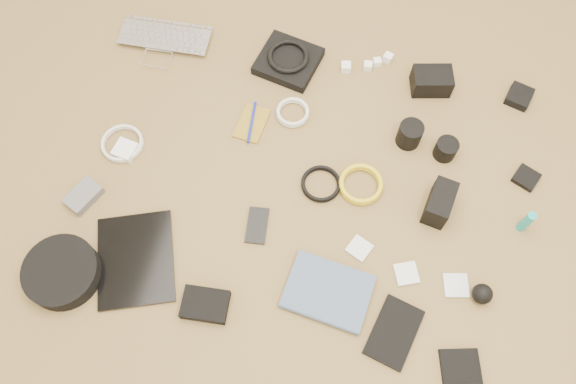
% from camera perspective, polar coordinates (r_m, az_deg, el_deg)
% --- Properties ---
extents(laptop, '(0.33, 0.24, 0.02)m').
position_cam_1_polar(laptop, '(2.03, -12.70, 14.16)').
color(laptop, '#B9B9BE').
rests_on(laptop, ground).
extents(headphone_pouch, '(0.22, 0.22, 0.03)m').
position_cam_1_polar(headphone_pouch, '(1.94, 0.03, 13.15)').
color(headphone_pouch, black).
rests_on(headphone_pouch, ground).
extents(headphones, '(0.15, 0.15, 0.02)m').
position_cam_1_polar(headphones, '(1.92, 0.03, 13.63)').
color(headphones, black).
rests_on(headphones, headphone_pouch).
extents(charger_a, '(0.04, 0.04, 0.03)m').
position_cam_1_polar(charger_a, '(1.94, 5.90, 12.49)').
color(charger_a, white).
rests_on(charger_a, ground).
extents(charger_b, '(0.03, 0.03, 0.02)m').
position_cam_1_polar(charger_b, '(1.97, 9.04, 12.90)').
color(charger_b, white).
rests_on(charger_b, ground).
extents(charger_c, '(0.04, 0.04, 0.03)m').
position_cam_1_polar(charger_c, '(1.99, 10.12, 13.28)').
color(charger_c, white).
rests_on(charger_c, ground).
extents(charger_d, '(0.03, 0.03, 0.03)m').
position_cam_1_polar(charger_d, '(1.95, 8.11, 12.56)').
color(charger_d, white).
rests_on(charger_d, ground).
extents(dslr_camera, '(0.14, 0.11, 0.07)m').
position_cam_1_polar(dslr_camera, '(1.93, 14.37, 10.86)').
color(dslr_camera, black).
rests_on(dslr_camera, ground).
extents(lens_pouch, '(0.09, 0.10, 0.03)m').
position_cam_1_polar(lens_pouch, '(2.01, 22.44, 8.97)').
color(lens_pouch, black).
rests_on(lens_pouch, ground).
extents(notebook_olive, '(0.10, 0.14, 0.01)m').
position_cam_1_polar(notebook_olive, '(1.82, -3.69, 6.97)').
color(notebook_olive, olive).
rests_on(notebook_olive, ground).
extents(pen_blue, '(0.03, 0.15, 0.01)m').
position_cam_1_polar(pen_blue, '(1.81, -3.71, 7.10)').
color(pen_blue, '#151FB2').
rests_on(pen_blue, notebook_olive).
extents(cable_white_a, '(0.13, 0.13, 0.01)m').
position_cam_1_polar(cable_white_a, '(1.83, 0.48, 7.98)').
color(cable_white_a, silver).
rests_on(cable_white_a, ground).
extents(lens_a, '(0.08, 0.08, 0.08)m').
position_cam_1_polar(lens_a, '(1.79, 12.26, 5.75)').
color(lens_a, black).
rests_on(lens_a, ground).
extents(lens_b, '(0.08, 0.08, 0.06)m').
position_cam_1_polar(lens_b, '(1.81, 15.74, 4.22)').
color(lens_b, black).
rests_on(lens_b, ground).
extents(card_reader, '(0.09, 0.09, 0.02)m').
position_cam_1_polar(card_reader, '(1.87, 23.04, 1.34)').
color(card_reader, black).
rests_on(card_reader, ground).
extents(power_brick, '(0.07, 0.07, 0.03)m').
position_cam_1_polar(power_brick, '(1.83, -16.20, 4.10)').
color(power_brick, white).
rests_on(power_brick, ground).
extents(cable_white_b, '(0.15, 0.15, 0.01)m').
position_cam_1_polar(cable_white_b, '(1.85, -16.44, 4.67)').
color(cable_white_b, silver).
rests_on(cable_white_b, ground).
extents(cable_black, '(0.13, 0.13, 0.01)m').
position_cam_1_polar(cable_black, '(1.71, 3.36, 0.76)').
color(cable_black, black).
rests_on(cable_black, ground).
extents(cable_yellow, '(0.16, 0.16, 0.02)m').
position_cam_1_polar(cable_yellow, '(1.72, 7.38, 0.67)').
color(cable_yellow, gold).
rests_on(cable_yellow, ground).
extents(flash, '(0.09, 0.13, 0.09)m').
position_cam_1_polar(flash, '(1.70, 15.14, -1.08)').
color(flash, black).
rests_on(flash, ground).
extents(lens_cleaner, '(0.03, 0.03, 0.09)m').
position_cam_1_polar(lens_cleaner, '(1.76, 23.06, -2.80)').
color(lens_cleaner, teal).
rests_on(lens_cleaner, ground).
extents(battery_charger, '(0.11, 0.12, 0.03)m').
position_cam_1_polar(battery_charger, '(1.79, -20.07, -0.38)').
color(battery_charger, '#58575C').
rests_on(battery_charger, ground).
extents(tablet, '(0.30, 0.34, 0.01)m').
position_cam_1_polar(tablet, '(1.68, -15.21, -6.62)').
color(tablet, black).
rests_on(tablet, ground).
extents(phone, '(0.07, 0.12, 0.01)m').
position_cam_1_polar(phone, '(1.66, -3.15, -3.40)').
color(phone, black).
rests_on(phone, ground).
extents(filter_case_left, '(0.08, 0.08, 0.01)m').
position_cam_1_polar(filter_case_left, '(1.65, 7.25, -5.69)').
color(filter_case_left, silver).
rests_on(filter_case_left, ground).
extents(filter_case_mid, '(0.08, 0.08, 0.01)m').
position_cam_1_polar(filter_case_mid, '(1.65, 11.93, -8.11)').
color(filter_case_mid, silver).
rests_on(filter_case_mid, ground).
extents(filter_case_right, '(0.08, 0.08, 0.01)m').
position_cam_1_polar(filter_case_right, '(1.67, 16.69, -9.07)').
color(filter_case_right, silver).
rests_on(filter_case_right, ground).
extents(air_blower, '(0.06, 0.06, 0.06)m').
position_cam_1_polar(air_blower, '(1.66, 19.13, -9.75)').
color(air_blower, black).
rests_on(air_blower, ground).
extents(headphone_case, '(0.22, 0.22, 0.06)m').
position_cam_1_polar(headphone_case, '(1.71, -21.96, -7.57)').
color(headphone_case, black).
rests_on(headphone_case, ground).
extents(drive_case, '(0.13, 0.10, 0.03)m').
position_cam_1_polar(drive_case, '(1.59, -8.41, -11.25)').
color(drive_case, black).
rests_on(drive_case, ground).
extents(paperback, '(0.25, 0.20, 0.02)m').
position_cam_1_polar(paperback, '(1.57, 3.05, -12.96)').
color(paperback, '#455874').
rests_on(paperback, ground).
extents(notebook_black_a, '(0.15, 0.20, 0.01)m').
position_cam_1_polar(notebook_black_a, '(1.60, 10.72, -13.82)').
color(notebook_black_a, black).
rests_on(notebook_black_a, ground).
extents(notebook_black_b, '(0.14, 0.18, 0.01)m').
position_cam_1_polar(notebook_black_b, '(1.62, 17.28, -17.75)').
color(notebook_black_b, black).
rests_on(notebook_black_b, ground).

